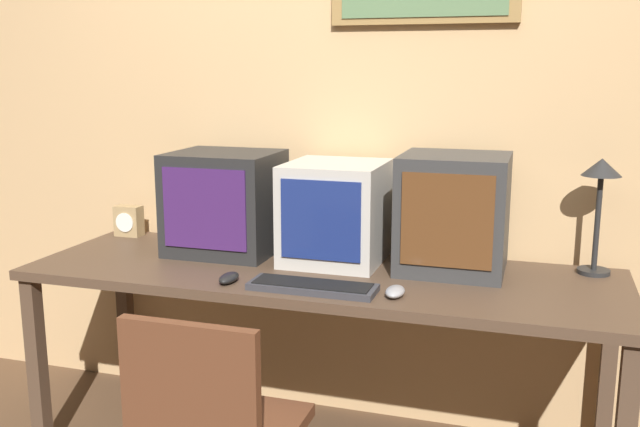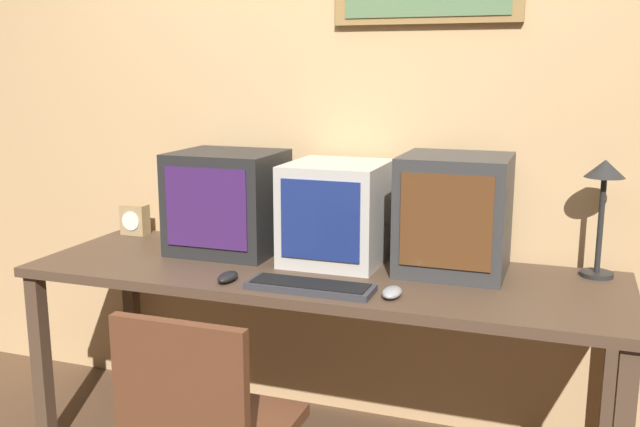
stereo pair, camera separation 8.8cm
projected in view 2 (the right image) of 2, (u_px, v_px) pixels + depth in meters
wall_back at (355, 110)px, 2.88m from camera, size 8.00×0.08×2.60m
desk at (320, 288)px, 2.63m from camera, size 2.17×0.70×0.74m
monitor_left at (228, 202)px, 2.85m from camera, size 0.41×0.37×0.40m
monitor_center at (337, 212)px, 2.70m from camera, size 0.36×0.39×0.38m
monitor_right at (454, 214)px, 2.56m from camera, size 0.38×0.37×0.42m
keyboard_main at (310, 286)px, 2.38m from camera, size 0.43×0.14×0.03m
mouse_near_keyboard at (392, 292)px, 2.30m from camera, size 0.06×0.11×0.03m
mouse_far_corner at (228, 277)px, 2.47m from camera, size 0.06×0.11×0.03m
desk_clock at (135, 220)px, 3.16m from camera, size 0.12×0.07×0.13m
desk_lamp at (603, 189)px, 2.47m from camera, size 0.14×0.14×0.42m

